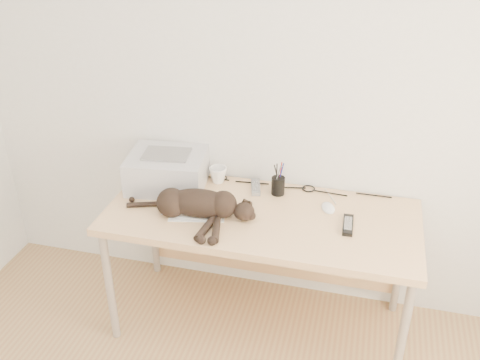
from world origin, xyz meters
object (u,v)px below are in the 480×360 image
(printer, at_px, (168,170))
(mug, at_px, (218,175))
(pen_cup, at_px, (278,185))
(desk, at_px, (264,226))
(cat, at_px, (195,205))
(mouse, at_px, (328,206))

(printer, relative_size, mug, 4.59)
(mug, bearing_deg, pen_cup, -7.28)
(desk, relative_size, printer, 3.51)
(desk, xyz_separation_m, cat, (-0.32, -0.19, 0.20))
(desk, height_order, mouse, mouse)
(cat, relative_size, mouse, 6.06)
(desk, distance_m, mouse, 0.36)
(mouse, bearing_deg, pen_cup, 141.50)
(mug, xyz_separation_m, mouse, (0.64, -0.13, -0.03))
(cat, xyz_separation_m, mouse, (0.65, 0.24, -0.05))
(printer, distance_m, mouse, 0.90)
(mug, distance_m, mouse, 0.65)
(mug, bearing_deg, printer, -159.51)
(cat, xyz_separation_m, mug, (0.01, 0.37, -0.02))
(cat, bearing_deg, printer, 127.69)
(desk, height_order, pen_cup, pen_cup)
(mouse, bearing_deg, mug, 147.09)
(pen_cup, distance_m, mouse, 0.30)
(printer, xyz_separation_m, pen_cup, (0.61, 0.05, -0.04))
(pen_cup, relative_size, mouse, 1.64)
(mug, height_order, mouse, mug)
(cat, bearing_deg, desk, 25.50)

